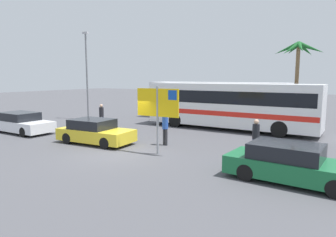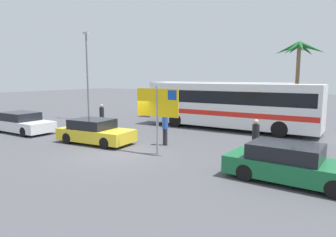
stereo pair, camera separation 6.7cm
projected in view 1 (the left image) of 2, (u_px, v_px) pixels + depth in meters
name	position (u px, v px, depth m)	size (l,w,h in m)	color
ground	(117.00, 154.00, 14.48)	(120.00, 120.00, 0.00)	#4C4C51
bus_front_coach	(230.00, 104.00, 21.13)	(11.77, 2.65, 3.17)	white
bus_rear_coach	(215.00, 99.00, 25.54)	(11.77, 2.65, 3.17)	white
ferry_sign	(158.00, 105.00, 14.12)	(2.20, 0.18, 3.20)	gray
car_green	(291.00, 164.00, 10.62)	(4.62, 2.05, 1.32)	#196638
car_white	(22.00, 123.00, 19.97)	(4.52, 1.88, 1.32)	silver
car_yellow	(95.00, 132.00, 16.77)	(4.33, 2.18, 1.32)	yellow
pedestrian_crossing_lot	(165.00, 125.00, 16.20)	(0.32, 0.32, 1.83)	#2D2D33
pedestrian_by_bus	(101.00, 114.00, 21.69)	(0.32, 0.32, 1.70)	#1E2347
pedestrian_near_sign	(256.00, 135.00, 13.82)	(0.32, 0.32, 1.74)	#1E2347
lamp_post_left_side	(87.00, 72.00, 25.85)	(0.56, 0.20, 7.34)	slate
palm_tree_seaside	(298.00, 56.00, 25.89)	(4.11, 3.92, 6.59)	brown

